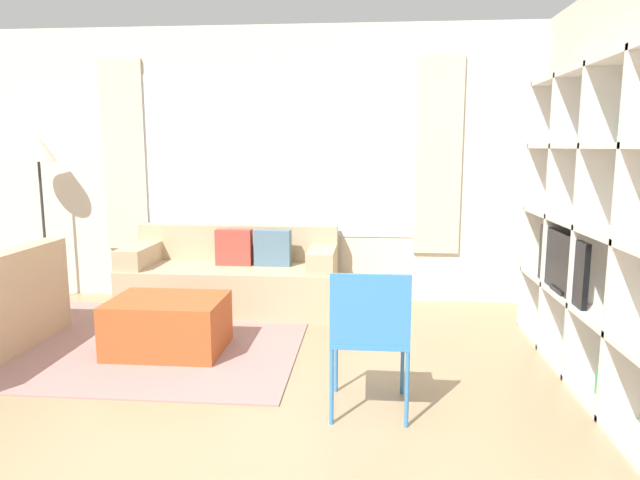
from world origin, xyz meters
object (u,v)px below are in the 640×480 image
at_px(ottoman, 168,325).
at_px(floor_lamp, 38,158).
at_px(folding_chair, 370,329).
at_px(shelving_unit, 604,230).
at_px(couch_main, 233,278).

relative_size(ottoman, floor_lamp, 0.50).
bearing_deg(folding_chair, shelving_unit, -157.16).
relative_size(couch_main, ottoman, 2.37).
bearing_deg(floor_lamp, shelving_unit, -19.00).
xyz_separation_m(couch_main, ottoman, (-0.21, -1.20, -0.09)).
height_order(couch_main, folding_chair, folding_chair).
bearing_deg(shelving_unit, couch_main, 151.99).
bearing_deg(folding_chair, ottoman, -30.88).
distance_m(shelving_unit, couch_main, 3.24).
relative_size(shelving_unit, folding_chair, 2.75).
distance_m(shelving_unit, floor_lamp, 5.03).
relative_size(couch_main, folding_chair, 2.29).
xyz_separation_m(ottoman, folding_chair, (1.51, -0.91, 0.31)).
height_order(couch_main, floor_lamp, floor_lamp).
xyz_separation_m(shelving_unit, ottoman, (-3.00, 0.28, -0.81)).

